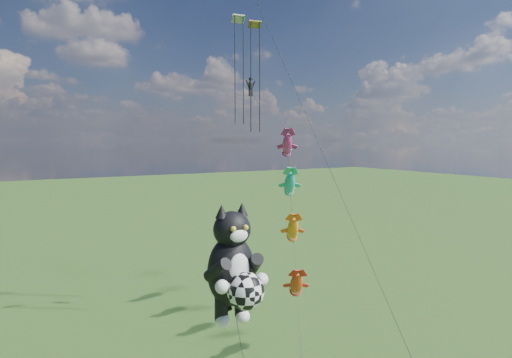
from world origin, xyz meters
TOP-DOWN VIEW (x-y plane):
  - cat_kite_rig at (5.17, 3.11)m, footprint 2.60×4.14m
  - fish_windsock_rig at (14.00, 11.36)m, footprint 8.11×13.87m
  - parafoil_rig at (12.86, 14.86)m, footprint 3.37×17.34m

SIDE VIEW (x-z plane):
  - cat_kite_rig at x=5.17m, z-range 2.43..13.06m
  - fish_windsock_rig at x=14.00m, z-range 0.96..16.59m
  - parafoil_rig at x=12.86m, z-range 4.50..32.33m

